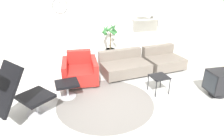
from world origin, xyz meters
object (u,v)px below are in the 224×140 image
at_px(crt_television, 219,82).
at_px(armchair_red, 80,72).
at_px(couch_second, 163,60).
at_px(ottoman, 67,86).
at_px(potted_plant, 110,43).
at_px(couch_low, 124,66).
at_px(shelf_unit, 148,16).
at_px(side_table, 159,78).
at_px(lounge_chair, 11,88).

bearing_deg(crt_television, armchair_red, 65.53).
distance_m(armchair_red, couch_second, 2.51).
distance_m(ottoman, potted_plant, 2.78).
height_order(couch_low, shelf_unit, shelf_unit).
height_order(armchair_red, crt_television, armchair_red).
bearing_deg(couch_low, ottoman, 22.56).
bearing_deg(couch_second, side_table, 52.12).
bearing_deg(couch_second, crt_television, 97.08).
distance_m(ottoman, shelf_unit, 4.10).
bearing_deg(couch_second, potted_plant, -51.36).
bearing_deg(ottoman, crt_television, -18.90).
bearing_deg(ottoman, lounge_chair, -147.98).
bearing_deg(couch_low, armchair_red, 1.81).
bearing_deg(side_table, crt_television, -26.40).
bearing_deg(couch_second, shelf_unit, -101.83).
bearing_deg(ottoman, couch_low, 23.77).
relative_size(ottoman, potted_plant, 0.40).
xyz_separation_m(ottoman, shelf_unit, (3.24, 2.29, 1.03)).
relative_size(lounge_chair, couch_low, 0.96).
height_order(couch_second, side_table, couch_second).
distance_m(lounge_chair, side_table, 3.04).
relative_size(couch_second, shelf_unit, 0.51).
xyz_separation_m(couch_second, shelf_unit, (0.29, 1.56, 1.08)).
xyz_separation_m(armchair_red, side_table, (1.59, -1.19, 0.09)).
xyz_separation_m(side_table, potted_plant, (-0.25, 2.64, 0.14)).
distance_m(lounge_chair, ottoman, 1.26).
bearing_deg(potted_plant, ottoman, -129.86).
bearing_deg(side_table, ottoman, 165.86).
bearing_deg(crt_television, shelf_unit, 7.69).
distance_m(lounge_chair, potted_plant, 3.91).
height_order(lounge_chair, side_table, lounge_chair).
relative_size(crt_television, shelf_unit, 0.29).
distance_m(lounge_chair, armchair_red, 1.98).
bearing_deg(crt_television, couch_low, 47.69).
relative_size(couch_low, potted_plant, 1.05).
distance_m(couch_low, potted_plant, 1.41).
bearing_deg(lounge_chair, crt_television, 51.48).
xyz_separation_m(ottoman, armchair_red, (0.43, 0.68, -0.00)).
bearing_deg(armchair_red, lounge_chair, 52.04).
distance_m(couch_low, crt_television, 2.39).
bearing_deg(lounge_chair, couch_second, 76.86).
distance_m(couch_second, shelf_unit, 1.92).
distance_m(armchair_red, potted_plant, 1.99).
xyz_separation_m(lounge_chair, couch_low, (2.68, 1.36, -0.51)).
bearing_deg(shelf_unit, potted_plant, -173.71).
bearing_deg(shelf_unit, couch_low, -135.08).
relative_size(lounge_chair, potted_plant, 1.01).
bearing_deg(shelf_unit, armchair_red, -150.12).
relative_size(armchair_red, side_table, 2.53).
relative_size(lounge_chair, armchair_red, 1.21).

